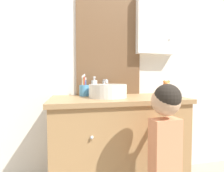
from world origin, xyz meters
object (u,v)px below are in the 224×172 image
object	(u,v)px
soap_dispenser	(94,87)
child_figure	(165,141)
sink_basin	(108,90)
teddy_bear	(166,88)
toothbrush_holder	(84,90)

from	to	relation	value
soap_dispenser	child_figure	bearing A→B (deg)	-63.63
sink_basin	soap_dispenser	xyz separation A→B (m)	(-0.09, 0.19, 0.02)
child_figure	teddy_bear	xyz separation A→B (m)	(0.30, 0.51, 0.29)
toothbrush_holder	child_figure	size ratio (longest dim) A/B	0.21
sink_basin	child_figure	distance (m)	0.63
toothbrush_holder	teddy_bear	xyz separation A→B (m)	(0.75, -0.15, 0.01)
toothbrush_holder	child_figure	xyz separation A→B (m)	(0.45, -0.66, -0.28)
sink_basin	child_figure	world-z (taller)	sink_basin
sink_basin	toothbrush_holder	bearing A→B (deg)	142.23
teddy_bear	toothbrush_holder	bearing A→B (deg)	168.91
sink_basin	teddy_bear	bearing A→B (deg)	0.07
sink_basin	soap_dispenser	size ratio (longest dim) A/B	2.06
soap_dispenser	teddy_bear	xyz separation A→B (m)	(0.65, -0.19, -0.01)
child_figure	soap_dispenser	bearing A→B (deg)	116.37
toothbrush_holder	teddy_bear	distance (m)	0.76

